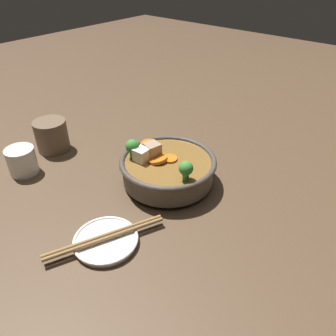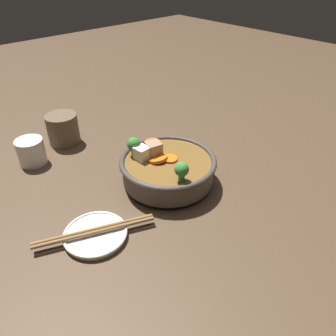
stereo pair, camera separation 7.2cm
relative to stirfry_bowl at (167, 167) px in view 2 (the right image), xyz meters
name	(u,v)px [view 2 (the right image)]	position (x,y,z in m)	size (l,w,h in m)	color
ground_plane	(168,182)	(0.00, 0.00, -0.04)	(3.00, 3.00, 0.00)	#4C3826
stirfry_bowl	(167,167)	(0.00, 0.00, 0.00)	(0.21, 0.21, 0.10)	#51473D
side_saucer	(95,234)	(-0.03, 0.21, -0.03)	(0.12, 0.12, 0.01)	white
tea_cup	(31,151)	(0.28, 0.19, -0.01)	(0.07, 0.07, 0.06)	white
dark_mug	(63,129)	(0.32, 0.08, 0.00)	(0.10, 0.08, 0.08)	brown
chopsticks_pair	(95,231)	(-0.03, 0.21, -0.02)	(0.10, 0.21, 0.01)	olive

